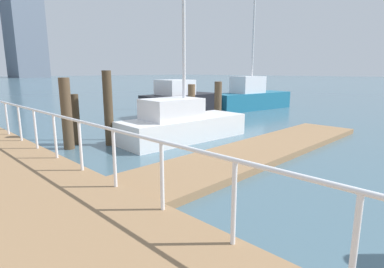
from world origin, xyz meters
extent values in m
plane|color=#476675|center=(0.00, 20.00, 0.00)|extent=(300.00, 300.00, 0.00)
cube|color=#93704C|center=(1.83, 11.62, 0.09)|extent=(10.66, 2.00, 0.18)
cylinder|color=white|center=(-3.15, 7.47, 0.93)|extent=(0.06, 0.06, 1.05)
cylinder|color=white|center=(-3.15, 8.79, 0.93)|extent=(0.06, 0.06, 1.05)
cylinder|color=white|center=(-3.15, 10.11, 0.93)|extent=(0.06, 0.06, 1.05)
cylinder|color=white|center=(-3.15, 11.43, 0.93)|extent=(0.06, 0.06, 1.05)
cylinder|color=white|center=(-3.15, 12.75, 0.93)|extent=(0.06, 0.06, 1.05)
cylinder|color=white|center=(-3.15, 14.07, 0.93)|extent=(0.06, 0.06, 1.05)
cylinder|color=white|center=(-3.15, 15.39, 0.93)|extent=(0.06, 0.06, 1.05)
cylinder|color=white|center=(-3.15, 16.71, 0.93)|extent=(0.06, 0.06, 1.05)
cylinder|color=white|center=(-3.15, 18.03, 0.93)|extent=(0.06, 0.06, 1.05)
cylinder|color=brown|center=(4.80, 15.72, 0.99)|extent=(0.33, 0.33, 1.99)
cylinder|color=brown|center=(-1.91, 16.27, 1.13)|extent=(0.33, 0.33, 2.26)
cylinder|color=brown|center=(3.45, 16.08, 0.95)|extent=(0.31, 0.31, 1.90)
cylinder|color=#473826|center=(-1.44, 16.69, 0.85)|extent=(0.25, 0.25, 1.70)
cylinder|color=#473826|center=(-0.70, 15.82, 1.24)|extent=(0.30, 0.30, 2.47)
cube|color=#1E6B8C|center=(10.95, 18.08, 0.54)|extent=(6.18, 2.53, 1.07)
cube|color=white|center=(10.60, 18.13, 1.60)|extent=(2.11, 1.64, 1.05)
cylinder|color=silver|center=(10.95, 18.08, 5.04)|extent=(0.12, 0.12, 7.93)
cube|color=white|center=(1.65, 14.65, 0.40)|extent=(4.90, 1.99, 0.81)
cube|color=white|center=(1.09, 14.69, 1.16)|extent=(2.05, 1.47, 0.71)
cylinder|color=silver|center=(1.65, 14.65, 4.19)|extent=(0.12, 0.12, 6.76)
cube|color=black|center=(5.49, 18.90, 0.61)|extent=(4.32, 1.93, 1.22)
cube|color=white|center=(5.05, 18.91, 1.61)|extent=(1.70, 1.52, 0.78)
cube|color=slate|center=(34.22, 133.93, 26.13)|extent=(12.31, 11.67, 52.27)
camera|label=1|loc=(-5.87, 6.77, 2.45)|focal=28.55mm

